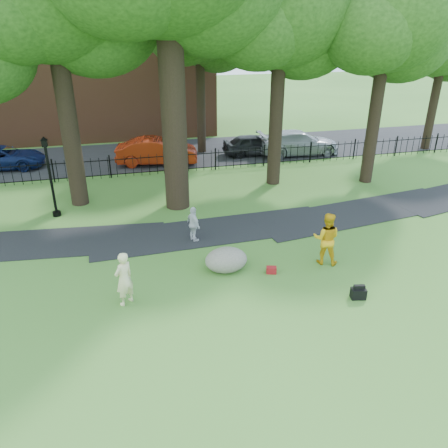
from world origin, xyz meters
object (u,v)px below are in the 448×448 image
object	(u,v)px
boulder	(226,258)
red_sedan	(157,151)
woman	(124,279)
lamppost	(51,178)
man	(326,239)

from	to	relation	value
boulder	red_sedan	distance (m)	13.20
woman	lamppost	bearing A→B (deg)	-108.18
lamppost	red_sedan	xyz separation A→B (m)	(5.27, 6.75, -0.97)
woman	boulder	size ratio (longest dim) A/B	1.18
woman	man	distance (m)	7.13
woman	boulder	distance (m)	3.75
boulder	lamppost	xyz separation A→B (m)	(-6.23, 6.41, 1.33)
woman	red_sedan	xyz separation A→B (m)	(2.55, 14.38, -0.08)
lamppost	red_sedan	distance (m)	8.62
man	boulder	size ratio (longest dim) A/B	1.30
lamppost	woman	bearing A→B (deg)	-69.48
lamppost	red_sedan	size ratio (longest dim) A/B	0.74
red_sedan	woman	bearing A→B (deg)	179.32
man	red_sedan	world-z (taller)	man
woman	lamppost	world-z (taller)	lamppost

